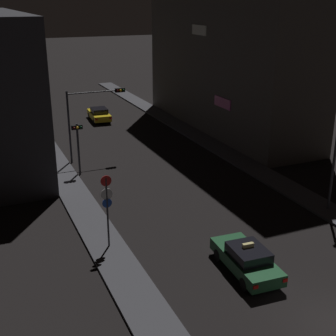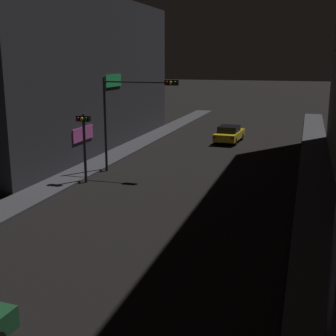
% 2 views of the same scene
% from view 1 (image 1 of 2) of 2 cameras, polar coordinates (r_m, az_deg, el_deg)
% --- Properties ---
extents(sidewalk_left, '(2.04, 60.84, 0.15)m').
position_cam_1_polar(sidewalk_left, '(42.18, -14.59, 2.22)').
color(sidewalk_left, '#424247').
rests_on(sidewalk_left, ground_plane).
extents(sidewalk_right, '(2.04, 60.84, 0.15)m').
position_cam_1_polar(sidewalk_right, '(46.20, 2.78, 4.41)').
color(sidewalk_right, '#424247').
rests_on(sidewalk_right, ground_plane).
extents(building_facade_right, '(6.34, 24.33, 21.20)m').
position_cam_1_polar(building_facade_right, '(46.96, 7.48, 17.56)').
color(building_facade_right, '#514C47').
rests_on(building_facade_right, ground_plane).
extents(taxi, '(2.05, 4.55, 1.62)m').
position_cam_1_polar(taxi, '(23.20, 9.61, -10.95)').
color(taxi, '#1E512D').
rests_on(taxi, ground_plane).
extents(far_car, '(2.06, 4.55, 1.42)m').
position_cam_1_polar(far_car, '(51.24, -8.45, 6.55)').
color(far_car, yellow).
rests_on(far_car, ground_plane).
extents(traffic_light_overhead, '(4.78, 0.42, 5.85)m').
position_cam_1_polar(traffic_light_overhead, '(37.74, -9.55, 7.04)').
color(traffic_light_overhead, '#2D2D33').
rests_on(traffic_light_overhead, ground_plane).
extents(traffic_light_left_kerb, '(0.80, 0.42, 3.95)m').
position_cam_1_polar(traffic_light_left_kerb, '(34.98, -11.01, 3.53)').
color(traffic_light_left_kerb, '#2D2D33').
rests_on(traffic_light_left_kerb, ground_plane).
extents(sign_pole_left, '(0.63, 0.10, 4.02)m').
position_cam_1_polar(sign_pole_left, '(24.25, -7.48, -4.40)').
color(sign_pole_left, '#2D2D33').
rests_on(sign_pole_left, sidewalk_left).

